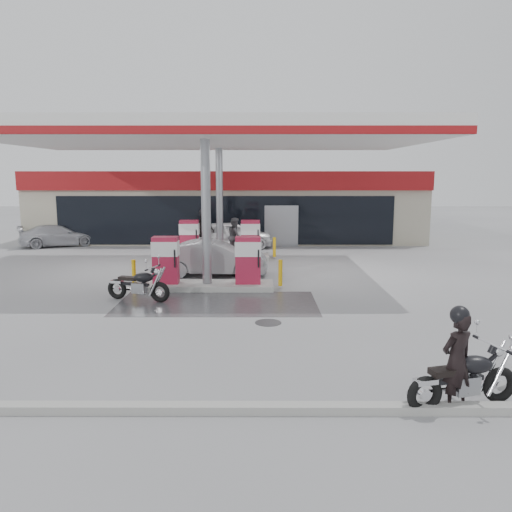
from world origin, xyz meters
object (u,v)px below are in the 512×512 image
at_px(attendant, 235,236).
at_px(hatchback_silver, 214,258).
at_px(main_motorcycle, 465,380).
at_px(sedan_white, 231,235).
at_px(pump_island_far, 220,243).
at_px(biker_walking, 203,232).
at_px(parked_car_left, 59,235).
at_px(biker_main, 457,361).
at_px(pump_island_near, 207,268).
at_px(parked_motorcycle, 139,285).

bearing_deg(attendant, hatchback_silver, 169.55).
relative_size(main_motorcycle, sedan_white, 0.49).
bearing_deg(pump_island_far, biker_walking, 115.10).
distance_m(main_motorcycle, parked_car_left, 23.54).
bearing_deg(biker_walking, parked_car_left, 159.20).
bearing_deg(sedan_white, pump_island_far, 161.72).
distance_m(main_motorcycle, biker_main, 0.41).
distance_m(sedan_white, attendant, 2.23).
height_order(pump_island_near, main_motorcycle, pump_island_near).
distance_m(pump_island_far, hatchback_silver, 3.80).
distance_m(pump_island_near, biker_main, 10.15).
xyz_separation_m(pump_island_near, biker_main, (5.00, -8.84, 0.12)).
height_order(biker_main, attendant, attendant).
relative_size(attendant, parked_car_left, 0.45).
distance_m(parked_motorcycle, biker_walking, 9.94).
relative_size(biker_main, parked_car_left, 0.42).
height_order(pump_island_far, main_motorcycle, pump_island_far).
bearing_deg(pump_island_near, parked_motorcycle, -138.74).
height_order(sedan_white, biker_walking, biker_walking).
bearing_deg(parked_car_left, pump_island_far, -138.51).
bearing_deg(biker_walking, parked_motorcycle, -103.25).
relative_size(parked_motorcycle, attendant, 1.14).
bearing_deg(biker_main, pump_island_near, -86.03).
distance_m(pump_island_far, sedan_white, 3.22).
bearing_deg(parked_car_left, parked_motorcycle, -173.36).
relative_size(attendant, biker_walking, 0.91).
xyz_separation_m(pump_island_near, main_motorcycle, (5.19, -8.78, -0.23)).
distance_m(parked_motorcycle, sedan_white, 11.13).
height_order(main_motorcycle, parked_car_left, parked_car_left).
relative_size(pump_island_far, attendant, 2.84).
distance_m(parked_car_left, biker_walking, 8.18).
distance_m(biker_main, attendant, 16.42).
bearing_deg(pump_island_near, pump_island_far, 90.00).
height_order(pump_island_near, attendant, attendant).
bearing_deg(pump_island_far, parked_motorcycle, -104.06).
bearing_deg(attendant, biker_main, -167.82).
xyz_separation_m(pump_island_near, biker_walking, (-1.03, 8.20, 0.28)).
bearing_deg(attendant, parked_motorcycle, 160.30).
height_order(pump_island_near, pump_island_far, same).
height_order(main_motorcycle, hatchback_silver, hatchback_silver).
bearing_deg(biker_walking, attendant, -43.48).
xyz_separation_m(main_motorcycle, attendant, (-4.53, 15.78, 0.43)).
xyz_separation_m(hatchback_silver, biker_walking, (-1.07, 6.00, 0.31)).
xyz_separation_m(main_motorcycle, sedan_white, (-4.82, 17.98, 0.25)).
bearing_deg(main_motorcycle, parked_motorcycle, 119.82).
distance_m(attendant, hatchback_silver, 4.84).
xyz_separation_m(pump_island_near, parked_motorcycle, (-1.93, -1.69, -0.23)).
bearing_deg(main_motorcycle, hatchback_silver, 99.84).
bearing_deg(parked_motorcycle, sedan_white, 93.96).
relative_size(biker_main, attendant, 0.92).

